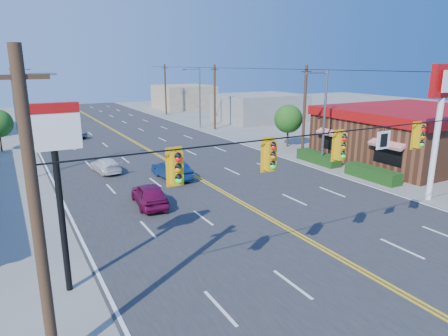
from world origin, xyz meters
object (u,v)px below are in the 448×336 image
signal_span (359,157)px  car_magenta (149,195)px  car_blue (172,171)px  kfc_pylon (441,105)px  car_silver (71,134)px  car_white (106,166)px  pizza_hut_sign (55,160)px  kfc (413,133)px

signal_span → car_magenta: size_ratio=5.87×
car_magenta → car_blue: size_ratio=0.97×
kfc_pylon → car_magenta: size_ratio=2.05×
car_magenta → car_silver: car_magenta is taller
car_white → pizza_hut_sign: bearing=65.2°
car_white → car_silver: bearing=-97.2°
kfc_pylon → car_white: 24.29m
signal_span → car_blue: size_ratio=5.71×
signal_span → kfc: signal_span is taller
kfc → car_blue: size_ratio=3.83×
car_blue → car_silver: 21.74m
car_magenta → car_silver: bearing=-82.8°
signal_span → car_silver: bearing=98.5°
signal_span → pizza_hut_sign: (-10.88, 4.00, 0.30)m
kfc → kfc_pylon: 12.52m
pizza_hut_sign → car_white: bearing=72.5°
signal_span → car_magenta: 13.24m
signal_span → kfc_pylon: 11.87m
kfc → car_white: 27.15m
kfc_pylon → pizza_hut_sign: 22.02m
kfc_pylon → car_magenta: (-16.21, 7.49, -5.34)m
pizza_hut_sign → car_white: size_ratio=1.76×
pizza_hut_sign → car_silver: size_ratio=1.72×
signal_span → kfc_pylon: (11.12, 4.00, 1.16)m
car_magenta → kfc: bearing=-172.9°
signal_span → car_silver: signal_span is taller
car_blue → car_silver: size_ratio=1.07×
pizza_hut_sign → car_magenta: 10.47m
kfc → kfc_pylon: size_ratio=1.92×
car_silver → car_white: bearing=65.2°
kfc → car_white: size_ratio=4.20×
car_white → car_silver: car_white is taller
car_silver → signal_span: bearing=73.7°
car_white → car_silver: (-0.04, 16.96, -0.01)m
kfc → car_silver: 36.36m
signal_span → car_white: size_ratio=6.26×
car_magenta → car_blue: (3.37, 4.81, -0.00)m
kfc → car_magenta: size_ratio=3.93×
pizza_hut_sign → car_silver: pizza_hut_sign is taller
kfc_pylon → car_silver: kfc_pylon is taller
kfc_pylon → signal_span: bearing=-160.2°
signal_span → car_blue: signal_span is taller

